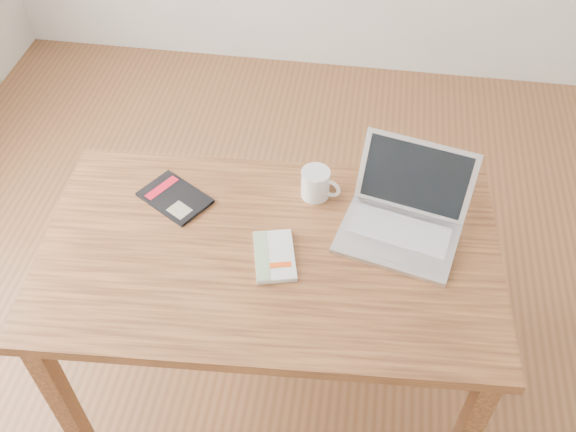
# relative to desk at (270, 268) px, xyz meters

# --- Properties ---
(room) EXTENTS (4.04, 4.04, 2.70)m
(room) POSITION_rel_desk_xyz_m (-0.01, 0.15, 0.69)
(room) COLOR brown
(room) RESTS_ON ground
(desk) EXTENTS (1.49, 0.92, 0.75)m
(desk) POSITION_rel_desk_xyz_m (0.00, 0.00, 0.00)
(desk) COLOR brown
(desk) RESTS_ON ground
(white_guidebook) EXTENTS (0.17, 0.22, 0.02)m
(white_guidebook) POSITION_rel_desk_xyz_m (0.02, -0.03, 0.10)
(white_guidebook) COLOR beige
(white_guidebook) RESTS_ON desk
(black_guidebook) EXTENTS (0.27, 0.25, 0.01)m
(black_guidebook) POSITION_rel_desk_xyz_m (-0.35, 0.17, 0.10)
(black_guidebook) COLOR black
(black_guidebook) RESTS_ON desk
(laptop) EXTENTS (0.43, 0.42, 0.24)m
(laptop) POSITION_rel_desk_xyz_m (0.41, 0.16, 0.14)
(laptop) COLOR silver
(laptop) RESTS_ON desk
(coffee_mug) EXTENTS (0.14, 0.10, 0.10)m
(coffee_mug) POSITION_rel_desk_xyz_m (0.11, 0.26, 0.14)
(coffee_mug) COLOR white
(coffee_mug) RESTS_ON desk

